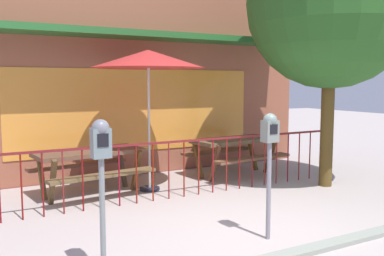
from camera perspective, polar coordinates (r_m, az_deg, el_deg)
ground at (r=5.67m, az=8.30°, el=-13.73°), size 40.00×40.00×0.00m
pub_storefront at (r=9.07m, az=-7.79°, el=9.69°), size 8.11×1.30×5.00m
patio_fence_front at (r=7.10m, az=-1.09°, el=-4.09°), size 6.84×0.04×0.97m
picnic_table_left at (r=7.43m, az=-13.62°, el=-4.19°), size 1.97×1.59×0.79m
picnic_table_right at (r=8.79m, az=5.80°, el=-2.47°), size 1.92×1.53×0.79m
patio_umbrella at (r=7.48m, az=-5.92°, el=9.14°), size 1.98×1.98×2.49m
parking_meter_near at (r=5.18m, az=10.44°, el=-1.94°), size 0.18×0.17×1.56m
parking_meter_far at (r=4.17m, az=-12.16°, el=-3.74°), size 0.18×0.17×1.57m
street_tree at (r=8.27m, az=18.27°, el=15.57°), size 3.05×3.05×4.85m
curb_edge at (r=5.08m, az=14.13°, el=-16.26°), size 11.36×0.20×0.11m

